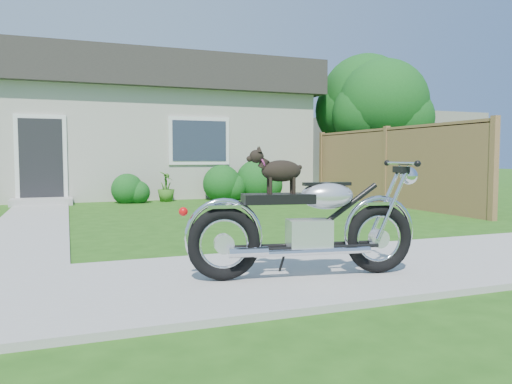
# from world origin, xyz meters

# --- Properties ---
(ground) EXTENTS (80.00, 80.00, 0.00)m
(ground) POSITION_xyz_m (0.00, 0.00, 0.00)
(ground) COLOR #235114
(ground) RESTS_ON ground
(sidewalk) EXTENTS (24.00, 2.20, 0.04)m
(sidewalk) POSITION_xyz_m (0.00, 0.00, 0.02)
(sidewalk) COLOR #9E9B93
(sidewalk) RESTS_ON ground
(walkway) EXTENTS (1.20, 8.00, 0.03)m
(walkway) POSITION_xyz_m (-1.50, 5.00, 0.01)
(walkway) COLOR #9E9B93
(walkway) RESTS_ON ground
(house) EXTENTS (12.60, 7.03, 4.50)m
(house) POSITION_xyz_m (-0.00, 11.99, 2.16)
(house) COLOR #BAB7A8
(house) RESTS_ON ground
(fence) EXTENTS (0.12, 6.62, 1.90)m
(fence) POSITION_xyz_m (6.30, 5.75, 0.94)
(fence) COLOR olive
(fence) RESTS_ON ground
(tree_near) EXTENTS (2.69, 2.65, 4.06)m
(tree_near) POSITION_xyz_m (8.03, 8.14, 2.60)
(tree_near) COLOR #3D2B1C
(tree_near) RESTS_ON ground
(tree_far) EXTENTS (2.90, 2.88, 4.42)m
(tree_far) POSITION_xyz_m (8.17, 9.28, 2.83)
(tree_far) COLOR #3D2B1C
(tree_far) RESTS_ON ground
(shrub_row) EXTENTS (10.32, 1.17, 1.17)m
(shrub_row) POSITION_xyz_m (1.04, 8.50, 0.43)
(shrub_row) COLOR #144E17
(shrub_row) RESTS_ON ground
(potted_plant_right) EXTENTS (0.51, 0.51, 0.79)m
(potted_plant_right) POSITION_xyz_m (1.49, 8.55, 0.39)
(potted_plant_right) COLOR #366F1E
(potted_plant_right) RESTS_ON ground
(motorcycle_with_dog) EXTENTS (2.21, 0.68, 1.18)m
(motorcycle_with_dog) POSITION_xyz_m (1.18, -0.27, 0.56)
(motorcycle_with_dog) COLOR black
(motorcycle_with_dog) RESTS_ON sidewalk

